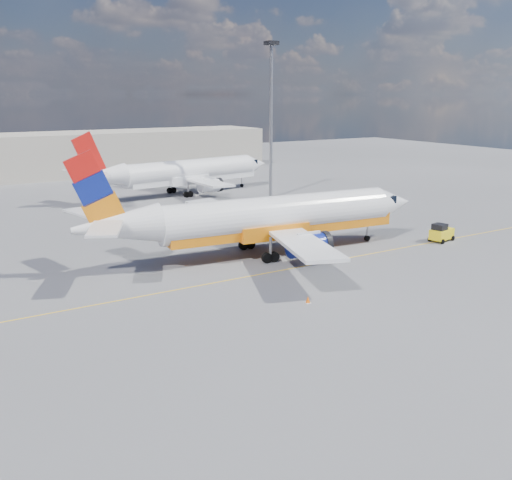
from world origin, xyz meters
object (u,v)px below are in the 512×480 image
main_jet (268,218)px  second_jet (184,173)px  gse_tug (441,233)px  traffic_cone (308,300)px

main_jet → second_jet: size_ratio=1.05×
gse_tug → traffic_cone: size_ratio=5.44×
gse_tug → traffic_cone: gse_tug is taller
main_jet → second_jet: 36.17m
gse_tug → second_jet: bearing=93.0°
second_jet → traffic_cone: bearing=-112.1°
main_jet → second_jet: bearing=83.5°
gse_tug → traffic_cone: 24.15m
traffic_cone → gse_tug: bearing=18.5°
main_jet → gse_tug: size_ratio=11.98×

